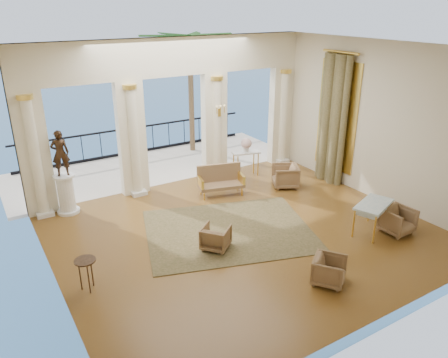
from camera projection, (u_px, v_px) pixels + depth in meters
floor at (244, 233)px, 11.04m from camera, size 9.00×9.00×0.00m
room_walls at (276, 134)px, 9.07m from camera, size 9.00×9.00×9.00m
arcade at (174, 104)px, 13.08m from camera, size 9.00×0.56×4.50m
terrace at (154, 166)px, 15.64m from camera, size 10.00×3.60×0.10m
balustrade at (136, 143)px, 16.73m from camera, size 9.00×0.06×1.03m
palm_tree at (190, 42)px, 15.68m from camera, size 2.00×2.00×4.50m
sea at (3, 90)px, 60.70m from camera, size 160.00×160.00×0.00m
curtain at (332, 120)px, 13.53m from camera, size 0.33×1.40×4.09m
window_frame at (337, 117)px, 13.59m from camera, size 0.04×1.60×3.40m
wall_sconce at (220, 112)px, 13.65m from camera, size 0.30×0.11×0.33m
rug at (229, 230)px, 11.13m from camera, size 4.90×4.31×0.02m
armchair_a at (329, 269)px, 8.96m from camera, size 0.86×0.85×0.65m
armchair_b at (398, 219)px, 10.93m from camera, size 0.74×0.69×0.73m
armchair_c at (285, 175)px, 13.65m from camera, size 0.98×1.00×0.78m
armchair_d at (216, 236)px, 10.24m from camera, size 0.83×0.84×0.63m
settee at (220, 180)px, 13.12m from camera, size 1.46×0.91×0.90m
game_table at (374, 206)px, 10.83m from camera, size 1.30×0.99×0.79m
pedestal at (66, 195)px, 11.91m from camera, size 0.60×0.60×1.11m
statue at (60, 153)px, 11.46m from camera, size 0.50×0.37×1.25m
console_table at (246, 156)px, 14.33m from camera, size 0.97×0.58×0.86m
urn at (246, 144)px, 14.18m from camera, size 0.35×0.35×0.47m
side_table at (85, 264)px, 8.64m from camera, size 0.43×0.43×0.70m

